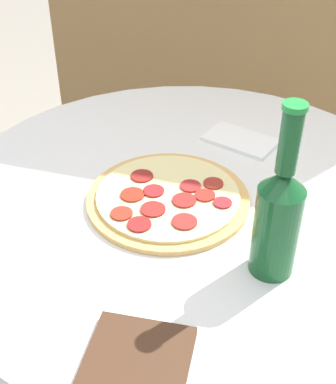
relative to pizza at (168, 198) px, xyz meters
name	(u,v)px	position (x,y,z in m)	size (l,w,h in m)	color
table	(188,262)	(0.03, 0.03, -0.18)	(0.91, 0.91, 0.70)	silver
pizza	(168,198)	(0.00, 0.00, 0.00)	(0.29, 0.29, 0.02)	tan
beer_bottle	(278,216)	(0.19, -0.12, 0.09)	(0.07, 0.07, 0.27)	#144C23
napkin	(240,140)	(0.09, 0.24, 0.00)	(0.16, 0.13, 0.01)	white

